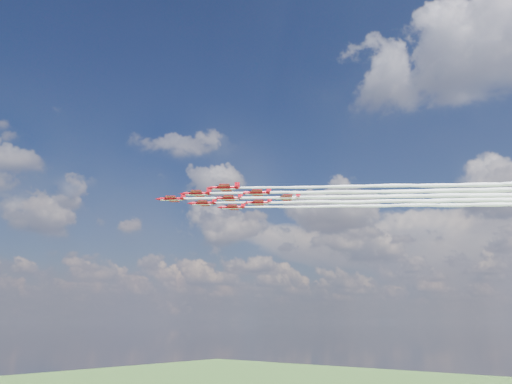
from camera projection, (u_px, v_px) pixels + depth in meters
jet_lead at (347, 197)px, 162.65m from camera, size 99.17×74.77×2.53m
jet_row2_port at (381, 191)px, 155.81m from camera, size 99.17×74.77×2.53m
jet_row2_starb at (373, 201)px, 168.67m from camera, size 99.17×74.77×2.53m
jet_row3_port at (417, 185)px, 148.96m from camera, size 99.17×74.77×2.53m
jet_row3_centre at (406, 196)px, 161.82m from camera, size 99.17×74.77×2.53m
jet_row3_starb at (397, 206)px, 174.68m from camera, size 99.17×74.77×2.53m
jet_row4_port at (442, 191)px, 154.98m from camera, size 99.17×74.77×2.53m
jet_row4_starb at (430, 201)px, 167.83m from camera, size 99.17×74.77×2.53m
jet_tail at (466, 196)px, 160.99m from camera, size 99.17×74.77×2.53m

